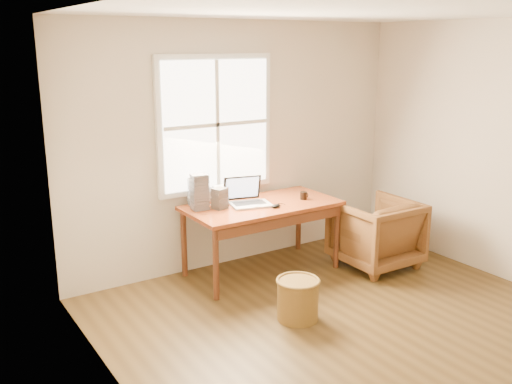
{
  "coord_description": "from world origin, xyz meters",
  "views": [
    {
      "loc": [
        -3.13,
        -2.93,
        2.36
      ],
      "look_at": [
        -0.17,
        1.65,
        0.93
      ],
      "focal_mm": 40.0,
      "sensor_mm": 36.0,
      "label": 1
    }
  ],
  "objects_px": {
    "cd_stack_a": "(195,191)",
    "wicker_stool": "(298,300)",
    "armchair": "(376,233)",
    "coffee_mug": "(303,196)",
    "laptop": "(251,192)",
    "desk": "(262,206)"
  },
  "relations": [
    {
      "from": "cd_stack_a",
      "to": "coffee_mug",
      "type": "bearing_deg",
      "value": -22.3
    },
    {
      "from": "armchair",
      "to": "cd_stack_a",
      "type": "xyz_separation_m",
      "value": [
        -1.73,
        0.86,
        0.52
      ]
    },
    {
      "from": "coffee_mug",
      "to": "armchair",
      "type": "bearing_deg",
      "value": -53.09
    },
    {
      "from": "armchair",
      "to": "wicker_stool",
      "type": "bearing_deg",
      "value": 21.62
    },
    {
      "from": "armchair",
      "to": "wicker_stool",
      "type": "distance_m",
      "value": 1.58
    },
    {
      "from": "armchair",
      "to": "coffee_mug",
      "type": "bearing_deg",
      "value": -31.28
    },
    {
      "from": "cd_stack_a",
      "to": "wicker_stool",
      "type": "bearing_deg",
      "value": -79.44
    },
    {
      "from": "wicker_stool",
      "to": "coffee_mug",
      "type": "relative_size",
      "value": 4.37
    },
    {
      "from": "wicker_stool",
      "to": "coffee_mug",
      "type": "bearing_deg",
      "value": 50.88
    },
    {
      "from": "desk",
      "to": "laptop",
      "type": "bearing_deg",
      "value": 179.52
    },
    {
      "from": "desk",
      "to": "cd_stack_a",
      "type": "bearing_deg",
      "value": 150.13
    },
    {
      "from": "coffee_mug",
      "to": "cd_stack_a",
      "type": "relative_size",
      "value": 0.29
    },
    {
      "from": "armchair",
      "to": "laptop",
      "type": "height_order",
      "value": "laptop"
    },
    {
      "from": "wicker_stool",
      "to": "laptop",
      "type": "xyz_separation_m",
      "value": [
        0.19,
        1.07,
        0.71
      ]
    },
    {
      "from": "wicker_stool",
      "to": "armchair",
      "type": "bearing_deg",
      "value": 20.78
    },
    {
      "from": "desk",
      "to": "armchair",
      "type": "distance_m",
      "value": 1.3
    },
    {
      "from": "armchair",
      "to": "coffee_mug",
      "type": "xyz_separation_m",
      "value": [
        -0.67,
        0.42,
        0.42
      ]
    },
    {
      "from": "desk",
      "to": "coffee_mug",
      "type": "distance_m",
      "value": 0.48
    },
    {
      "from": "wicker_stool",
      "to": "laptop",
      "type": "relative_size",
      "value": 0.89
    },
    {
      "from": "wicker_stool",
      "to": "laptop",
      "type": "height_order",
      "value": "laptop"
    },
    {
      "from": "armchair",
      "to": "cd_stack_a",
      "type": "relative_size",
      "value": 2.81
    },
    {
      "from": "wicker_stool",
      "to": "cd_stack_a",
      "type": "distance_m",
      "value": 1.61
    }
  ]
}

